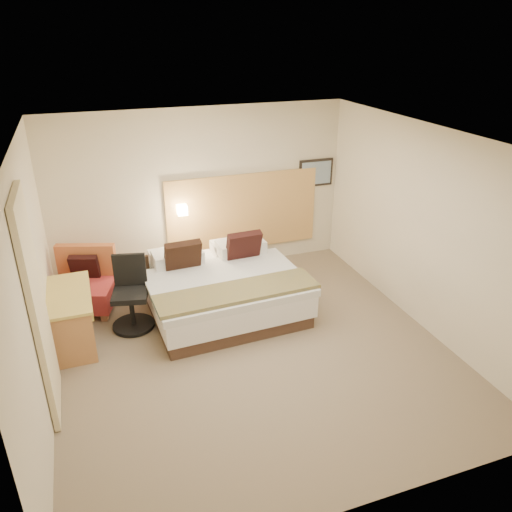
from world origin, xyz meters
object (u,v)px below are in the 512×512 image
object	(u,v)px
lounge_chair	(85,286)
desk	(72,303)
bed	(221,287)
desk_chair	(131,299)
side_table	(141,284)

from	to	relation	value
lounge_chair	desk	world-z (taller)	lounge_chair
bed	desk_chair	xyz separation A→B (m)	(-1.28, -0.05, 0.08)
bed	lounge_chair	size ratio (longest dim) A/B	2.12
lounge_chair	desk	bearing A→B (deg)	-100.50
desk	desk_chair	size ratio (longest dim) A/B	1.16
lounge_chair	side_table	size ratio (longest dim) A/B	1.79
lounge_chair	desk_chair	size ratio (longest dim) A/B	1.04
side_table	desk_chair	bearing A→B (deg)	-107.50
lounge_chair	desk_chair	xyz separation A→B (m)	(0.58, -0.73, 0.06)
side_table	desk_chair	world-z (taller)	desk_chair
bed	desk	world-z (taller)	bed
bed	desk_chair	world-z (taller)	bed
bed	side_table	size ratio (longest dim) A/B	3.79
side_table	desk_chair	xyz separation A→B (m)	(-0.21, -0.65, 0.13)
side_table	desk	xyz separation A→B (m)	(-0.95, -0.80, 0.29)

